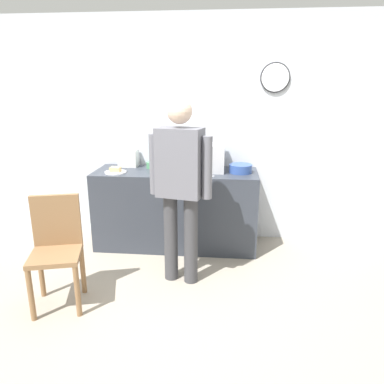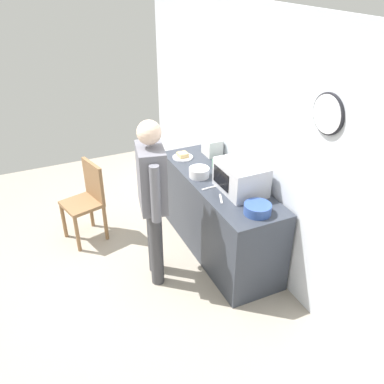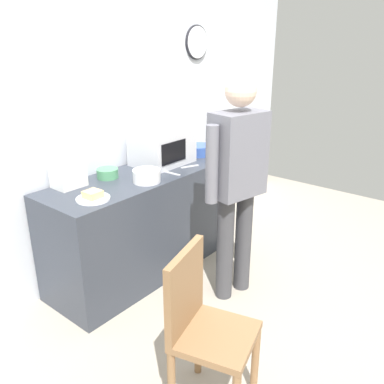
# 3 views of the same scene
# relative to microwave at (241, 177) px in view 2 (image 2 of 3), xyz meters

# --- Properties ---
(ground_plane) EXTENTS (6.00, 6.00, 0.00)m
(ground_plane) POSITION_rel_microwave_xyz_m (-0.29, -1.30, -1.04)
(ground_plane) COLOR #9E9384
(back_wall) EXTENTS (5.40, 0.13, 2.60)m
(back_wall) POSITION_rel_microwave_xyz_m (-0.29, 0.30, 0.26)
(back_wall) COLOR silver
(back_wall) RESTS_ON ground_plane
(kitchen_counter) EXTENTS (1.83, 0.62, 0.89)m
(kitchen_counter) POSITION_rel_microwave_xyz_m (-0.30, -0.08, -0.60)
(kitchen_counter) COLOR #333842
(kitchen_counter) RESTS_ON ground_plane
(microwave) EXTENTS (0.50, 0.39, 0.30)m
(microwave) POSITION_rel_microwave_xyz_m (0.00, 0.00, 0.00)
(microwave) COLOR silver
(microwave) RESTS_ON kitchen_counter
(sandwich_plate) EXTENTS (0.24, 0.24, 0.07)m
(sandwich_plate) POSITION_rel_microwave_xyz_m (-0.94, -0.22, -0.13)
(sandwich_plate) COLOR white
(sandwich_plate) RESTS_ON kitchen_counter
(salad_bowl) EXTENTS (0.17, 0.17, 0.08)m
(salad_bowl) POSITION_rel_microwave_xyz_m (-0.57, 0.07, -0.11)
(salad_bowl) COLOR #4C8E60
(salad_bowl) RESTS_ON kitchen_counter
(cereal_bowl) EXTENTS (0.22, 0.22, 0.10)m
(cereal_bowl) POSITION_rel_microwave_xyz_m (-0.44, -0.25, -0.10)
(cereal_bowl) COLOR white
(cereal_bowl) RESTS_ON kitchen_counter
(mixing_bowl) EXTENTS (0.25, 0.25, 0.09)m
(mixing_bowl) POSITION_rel_microwave_xyz_m (0.43, -0.07, -0.10)
(mixing_bowl) COLOR #33519E
(mixing_bowl) RESTS_ON kitchen_counter
(toaster) EXTENTS (0.22, 0.18, 0.20)m
(toaster) POSITION_rel_microwave_xyz_m (-0.89, 0.13, -0.05)
(toaster) COLOR silver
(toaster) RESTS_ON kitchen_counter
(fork_utensil) EXTENTS (0.03, 0.17, 0.01)m
(fork_utensil) POSITION_rel_microwave_xyz_m (-0.17, -0.26, -0.15)
(fork_utensil) COLOR silver
(fork_utensil) RESTS_ON kitchen_counter
(spoon_utensil) EXTENTS (0.17, 0.08, 0.01)m
(spoon_utensil) POSITION_rel_microwave_xyz_m (0.07, -0.26, -0.15)
(spoon_utensil) COLOR silver
(spoon_utensil) RESTS_ON kitchen_counter
(person_standing) EXTENTS (0.58, 0.32, 1.72)m
(person_standing) POSITION_rel_microwave_xyz_m (-0.14, -0.88, -0.04)
(person_standing) COLOR #3C3C41
(person_standing) RESTS_ON ground_plane
(wooden_chair) EXTENTS (0.49, 0.49, 0.94)m
(wooden_chair) POSITION_rel_microwave_xyz_m (-1.13, -1.34, -0.52)
(wooden_chair) COLOR olive
(wooden_chair) RESTS_ON ground_plane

